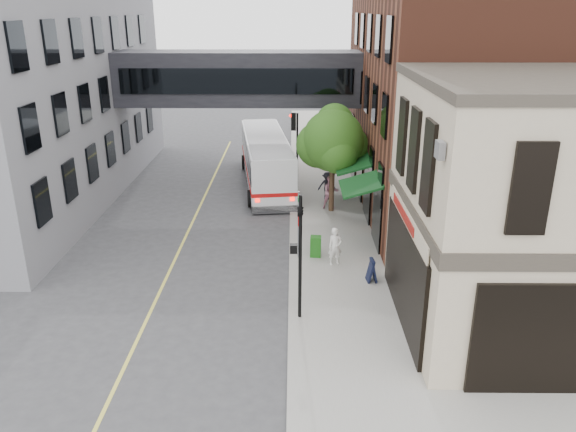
{
  "coord_description": "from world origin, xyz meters",
  "views": [
    {
      "loc": [
        0.14,
        -15.24,
        10.34
      ],
      "look_at": [
        -0.03,
        4.75,
        2.89
      ],
      "focal_mm": 35.0,
      "sensor_mm": 36.0,
      "label": 1
    }
  ],
  "objects_px": {
    "pedestrian_a": "(335,246)",
    "pedestrian_b": "(331,192)",
    "pedestrian_c": "(327,186)",
    "sandwich_board": "(372,270)",
    "newspaper_box": "(316,246)",
    "bus": "(266,158)"
  },
  "relations": [
    {
      "from": "pedestrian_b",
      "to": "sandwich_board",
      "type": "height_order",
      "value": "pedestrian_b"
    },
    {
      "from": "pedestrian_a",
      "to": "pedestrian_c",
      "type": "relative_size",
      "value": 1.03
    },
    {
      "from": "pedestrian_b",
      "to": "pedestrian_a",
      "type": "bearing_deg",
      "value": -107.08
    },
    {
      "from": "pedestrian_a",
      "to": "pedestrian_b",
      "type": "bearing_deg",
      "value": 74.05
    },
    {
      "from": "newspaper_box",
      "to": "pedestrian_a",
      "type": "bearing_deg",
      "value": -40.85
    },
    {
      "from": "newspaper_box",
      "to": "sandwich_board",
      "type": "relative_size",
      "value": 0.98
    },
    {
      "from": "newspaper_box",
      "to": "bus",
      "type": "bearing_deg",
      "value": 108.59
    },
    {
      "from": "pedestrian_b",
      "to": "pedestrian_c",
      "type": "xyz_separation_m",
      "value": [
        -0.11,
        1.55,
        -0.11
      ]
    },
    {
      "from": "bus",
      "to": "newspaper_box",
      "type": "relative_size",
      "value": 12.34
    },
    {
      "from": "bus",
      "to": "pedestrian_c",
      "type": "distance_m",
      "value": 4.86
    },
    {
      "from": "sandwich_board",
      "to": "newspaper_box",
      "type": "bearing_deg",
      "value": 126.88
    },
    {
      "from": "bus",
      "to": "pedestrian_c",
      "type": "relative_size",
      "value": 7.22
    },
    {
      "from": "bus",
      "to": "pedestrian_c",
      "type": "height_order",
      "value": "bus"
    },
    {
      "from": "pedestrian_c",
      "to": "sandwich_board",
      "type": "bearing_deg",
      "value": -77.99
    },
    {
      "from": "pedestrian_c",
      "to": "sandwich_board",
      "type": "height_order",
      "value": "pedestrian_c"
    },
    {
      "from": "pedestrian_a",
      "to": "pedestrian_b",
      "type": "distance_m",
      "value": 7.09
    },
    {
      "from": "pedestrian_a",
      "to": "sandwich_board",
      "type": "distance_m",
      "value": 2.09
    },
    {
      "from": "pedestrian_b",
      "to": "pedestrian_c",
      "type": "bearing_deg",
      "value": 79.13
    },
    {
      "from": "pedestrian_c",
      "to": "newspaper_box",
      "type": "bearing_deg",
      "value": -91.48
    },
    {
      "from": "pedestrian_a",
      "to": "pedestrian_b",
      "type": "relative_size",
      "value": 0.9
    },
    {
      "from": "pedestrian_b",
      "to": "newspaper_box",
      "type": "xyz_separation_m",
      "value": [
        -1.04,
        -6.28,
        -0.44
      ]
    },
    {
      "from": "pedestrian_a",
      "to": "newspaper_box",
      "type": "height_order",
      "value": "pedestrian_a"
    }
  ]
}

